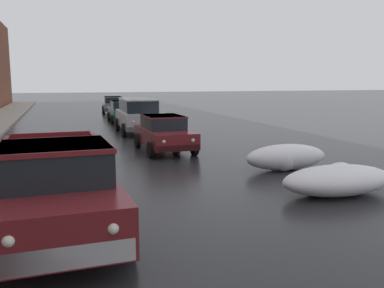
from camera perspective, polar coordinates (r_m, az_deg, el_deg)
snow_bank_along_left_kerb at (r=13.39m, az=12.67°, el=-1.82°), size 2.73×1.03×0.81m
snow_bank_near_corner_right at (r=26.20m, az=-3.98°, el=3.42°), size 1.74×1.18×0.76m
snow_bank_far_right_pile at (r=10.91m, az=19.22°, el=-4.66°), size 2.98×1.43×0.76m
pickup_truck_maroon_approaching_near_lane at (r=8.02m, az=-18.16°, el=-5.54°), size 2.37×5.36×1.76m
sedan_maroon_parked_kerbside_close at (r=16.50m, az=-3.85°, el=1.59°), size 1.92×3.93×1.42m
suv_silver_parked_kerbside_mid at (r=22.42m, az=-7.39°, el=4.04°), size 2.14×4.60×1.82m
sedan_green_parked_far_down_block at (r=28.37m, az=-9.40°, el=4.49°), size 1.97×4.02×1.42m
sedan_grey_queued_behind_truck at (r=35.99m, az=-10.75°, el=5.33°), size 2.06×4.36×1.42m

